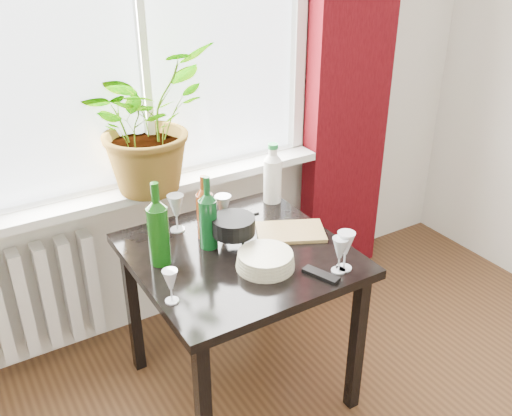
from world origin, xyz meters
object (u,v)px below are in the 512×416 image
potted_plant (145,120)px  tv_remote (321,275)px  wineglass_far_right (345,250)px  wineglass_front_left (171,286)px  cleaning_bottle (273,173)px  table (239,270)px  wine_bottle_right (208,212)px  radiator (11,307)px  wineglass_back_left (176,213)px  wineglass_front_right (340,255)px  bottle_amber (205,206)px  plate_stack (265,260)px  cutting_board (291,232)px  wine_bottle_left (158,223)px  wineglass_back_center (223,213)px  fondue_pot (234,233)px

potted_plant → tv_remote: (0.33, -0.88, -0.42)m
wineglass_far_right → wineglass_front_left: 0.68m
cleaning_bottle → wineglass_front_left: bearing=-146.6°
table → wine_bottle_right: size_ratio=2.63×
radiator → wineglass_back_left: 0.90m
wineglass_front_right → cleaning_bottle: bearing=80.4°
bottle_amber → plate_stack: bottle_amber is taller
radiator → wineglass_far_right: size_ratio=4.78×
bottle_amber → tv_remote: bottle_amber is taller
cleaning_bottle → cutting_board: cleaning_bottle is taller
table → cutting_board: bearing=2.2°
wineglass_front_left → plate_stack: 0.41m
wine_bottle_right → cleaning_bottle: wine_bottle_right is taller
wineglass_front_right → wineglass_front_left: wineglass_front_right is taller
radiator → wine_bottle_left: size_ratio=2.23×
wineglass_front_left → plate_stack: (0.41, 0.02, -0.04)m
table → wine_bottle_right: wine_bottle_right is taller
table → potted_plant: (-0.15, 0.56, 0.52)m
wineglass_back_center → plate_stack: 0.35m
wineglass_far_right → fondue_pot: bearing=128.4°
radiator → bottle_amber: 1.04m
cleaning_bottle → wineglass_far_right: 0.65m
bottle_amber → plate_stack: 0.37m
cleaning_bottle → wineglass_front_right: size_ratio=1.99×
cleaning_bottle → wineglass_far_right: bearing=-97.0°
table → wineglass_front_right: 0.45m
wineglass_back_center → wineglass_front_right: bearing=-66.5°
cleaning_bottle → wineglass_front_left: (-0.75, -0.49, -0.08)m
wineglass_front_right → cutting_board: 0.35m
radiator → fondue_pot: (0.85, -0.59, 0.43)m
wineglass_far_right → wineglass_front_left: size_ratio=1.24×
wine_bottle_left → wineglass_front_left: bearing=-104.7°
tv_remote → potted_plant: bearing=90.0°
wineglass_far_right → fondue_pot: wineglass_far_right is taller
cleaning_bottle → radiator: bearing=165.6°
wine_bottle_right → table: bearing=-48.4°
potted_plant → wineglass_back_left: (0.01, -0.26, -0.34)m
wine_bottle_left → cleaning_bottle: size_ratio=1.19×
potted_plant → wineglass_back_left: 0.43m
table → plate_stack: bearing=-79.2°
bottle_amber → wineglass_front_right: bearing=-58.0°
wineglass_back_center → tv_remote: bearing=-74.2°
wine_bottle_left → bottle_amber: 0.27m
fondue_pot → tv_remote: size_ratio=1.38×
wineglass_back_center → wineglass_back_left: (-0.18, 0.10, 0.00)m
wineglass_far_right → plate_stack: wineglass_far_right is taller
wine_bottle_right → fondue_pot: wine_bottle_right is taller
wine_bottle_right → fondue_pot: (0.09, -0.06, -0.09)m
wineglass_front_right → wineglass_back_center: wineglass_back_center is taller
wineglass_back_center → tv_remote: size_ratio=1.14×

